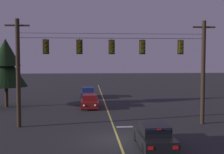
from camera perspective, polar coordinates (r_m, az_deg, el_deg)
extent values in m
plane|color=#28282B|center=(18.74, 1.27, -12.31)|extent=(180.00, 180.00, 0.00)
cube|color=#D1C64C|center=(28.49, -0.81, -6.83)|extent=(0.14, 60.00, 0.01)
cube|color=silver|center=(22.29, 5.28, -9.76)|extent=(3.40, 0.36, 0.01)
cylinder|color=#2D2116|center=(22.62, -18.11, 0.68)|extent=(0.32, 0.32, 8.13)
cube|color=#2D2116|center=(22.74, -18.28, 9.69)|extent=(1.80, 0.12, 0.12)
cylinder|color=slate|center=(22.70, -18.26, 8.81)|extent=(0.12, 0.12, 0.18)
cylinder|color=#2D2116|center=(23.76, 17.62, 0.81)|extent=(0.32, 0.32, 8.13)
cube|color=#2D2116|center=(23.87, 17.77, 9.39)|extent=(1.80, 0.12, 0.12)
cylinder|color=slate|center=(23.84, 17.76, 8.55)|extent=(0.12, 0.12, 0.18)
cylinder|color=black|center=(22.11, 0.21, 7.70)|extent=(14.27, 0.03, 0.03)
cylinder|color=black|center=(22.14, 0.21, 8.60)|extent=(14.27, 0.02, 0.02)
cylinder|color=black|center=(22.26, -13.05, 7.35)|extent=(0.04, 0.04, 0.18)
cube|color=#332D0A|center=(22.23, -13.03, 5.88)|extent=(0.32, 0.26, 0.96)
cube|color=#332D0A|center=(22.37, -12.98, 5.87)|extent=(0.48, 0.03, 1.12)
sphere|color=#380A0A|center=(22.09, -13.11, 6.65)|extent=(0.17, 0.17, 0.17)
cylinder|color=#332D0A|center=(22.05, -13.12, 6.76)|extent=(0.20, 0.10, 0.20)
sphere|color=#3D280A|center=(22.07, -13.10, 5.90)|extent=(0.17, 0.17, 0.17)
cylinder|color=#332D0A|center=(22.03, -13.11, 6.02)|extent=(0.20, 0.10, 0.20)
sphere|color=#1ED83F|center=(22.06, -13.09, 5.15)|extent=(0.17, 0.17, 0.17)
cylinder|color=#332D0A|center=(22.02, -13.10, 5.27)|extent=(0.20, 0.10, 0.20)
cylinder|color=black|center=(22.04, -6.50, 7.46)|extent=(0.04, 0.04, 0.18)
cube|color=#332D0A|center=(22.01, -6.49, 5.98)|extent=(0.32, 0.26, 0.96)
cube|color=#332D0A|center=(22.15, -6.48, 5.96)|extent=(0.48, 0.03, 1.12)
sphere|color=#380A0A|center=(21.86, -6.51, 6.75)|extent=(0.17, 0.17, 0.17)
cylinder|color=#332D0A|center=(21.82, -6.51, 6.87)|extent=(0.20, 0.10, 0.20)
sphere|color=#3D280A|center=(21.85, -6.51, 5.99)|extent=(0.17, 0.17, 0.17)
cylinder|color=#332D0A|center=(21.81, -6.51, 6.11)|extent=(0.20, 0.10, 0.20)
sphere|color=#1ED83F|center=(21.83, -6.50, 5.24)|extent=(0.17, 0.17, 0.17)
cylinder|color=#332D0A|center=(21.80, -6.50, 5.35)|extent=(0.20, 0.10, 0.20)
cylinder|color=black|center=(22.10, -0.04, 7.47)|extent=(0.04, 0.04, 0.18)
cube|color=#332D0A|center=(22.06, -0.04, 5.99)|extent=(0.32, 0.26, 0.96)
cube|color=#332D0A|center=(22.21, -0.07, 5.97)|extent=(0.48, 0.03, 1.12)
sphere|color=#380A0A|center=(21.92, -0.01, 6.76)|extent=(0.17, 0.17, 0.17)
cylinder|color=#332D0A|center=(21.88, 0.00, 6.88)|extent=(0.20, 0.10, 0.20)
sphere|color=#3D280A|center=(21.90, -0.01, 6.01)|extent=(0.17, 0.17, 0.17)
cylinder|color=#332D0A|center=(21.87, 0.00, 6.13)|extent=(0.20, 0.10, 0.20)
sphere|color=#1ED83F|center=(21.89, -0.01, 5.26)|extent=(0.17, 0.17, 0.17)
cylinder|color=#332D0A|center=(21.86, 0.00, 5.37)|extent=(0.20, 0.10, 0.20)
cylinder|color=black|center=(22.41, 6.11, 7.39)|extent=(0.04, 0.04, 0.18)
cube|color=#332D0A|center=(22.38, 6.10, 5.94)|extent=(0.32, 0.26, 0.96)
cube|color=#332D0A|center=(22.52, 6.03, 5.92)|extent=(0.48, 0.03, 1.12)
sphere|color=#380A0A|center=(22.24, 6.18, 6.69)|extent=(0.17, 0.17, 0.17)
cylinder|color=#332D0A|center=(22.20, 6.20, 6.81)|extent=(0.20, 0.10, 0.20)
sphere|color=#3D280A|center=(22.22, 6.18, 5.95)|extent=(0.17, 0.17, 0.17)
cylinder|color=#332D0A|center=(22.19, 6.20, 6.07)|extent=(0.20, 0.10, 0.20)
sphere|color=#1ED83F|center=(22.21, 6.17, 5.21)|extent=(0.17, 0.17, 0.17)
cylinder|color=#332D0A|center=(22.18, 6.19, 5.32)|extent=(0.20, 0.10, 0.20)
cylinder|color=black|center=(23.17, 13.56, 7.19)|extent=(0.04, 0.04, 0.18)
cube|color=#332D0A|center=(23.14, 13.54, 5.78)|extent=(0.32, 0.26, 0.96)
cube|color=#332D0A|center=(23.27, 13.43, 5.76)|extent=(0.48, 0.03, 1.12)
sphere|color=#380A0A|center=(23.00, 13.67, 6.51)|extent=(0.17, 0.17, 0.17)
cylinder|color=#332D0A|center=(22.96, 13.71, 6.62)|extent=(0.20, 0.10, 0.20)
sphere|color=#3D280A|center=(22.98, 13.66, 5.79)|extent=(0.17, 0.17, 0.17)
cylinder|color=#332D0A|center=(22.95, 13.70, 5.90)|extent=(0.20, 0.10, 0.20)
sphere|color=#1ED83F|center=(22.97, 13.65, 5.07)|extent=(0.17, 0.17, 0.17)
cylinder|color=#332D0A|center=(22.94, 13.69, 5.18)|extent=(0.20, 0.10, 0.20)
cube|color=black|center=(17.31, 8.26, -11.93)|extent=(1.80, 4.30, 0.68)
cube|color=black|center=(17.05, 8.37, -10.06)|extent=(1.51, 2.15, 0.54)
cube|color=black|center=(17.94, 7.69, -9.38)|extent=(1.40, 0.21, 0.48)
cube|color=black|center=(16.05, 9.24, -10.93)|extent=(1.37, 0.18, 0.46)
cylinder|color=black|center=(18.48, 4.87, -11.52)|extent=(0.22, 0.64, 0.64)
cylinder|color=black|center=(18.80, 9.74, -11.30)|extent=(0.22, 0.64, 0.64)
cylinder|color=black|center=(15.96, 6.50, -13.96)|extent=(0.22, 0.64, 0.64)
cylinder|color=black|center=(16.33, 12.12, -13.62)|extent=(0.22, 0.64, 0.64)
cube|color=red|center=(15.12, 7.68, -13.82)|extent=(0.28, 0.03, 0.18)
cube|color=red|center=(15.44, 12.52, -13.51)|extent=(0.28, 0.03, 0.18)
cube|color=red|center=(15.89, 9.34, -10.22)|extent=(0.24, 0.04, 0.06)
cube|color=maroon|center=(30.79, -4.44, -5.12)|extent=(1.80, 4.30, 0.68)
cube|color=maroon|center=(30.83, -4.44, -3.97)|extent=(1.51, 2.15, 0.54)
cube|color=black|center=(29.90, -4.44, -4.20)|extent=(1.40, 0.21, 0.48)
cube|color=black|center=(31.88, -4.45, -3.72)|extent=(1.37, 0.18, 0.46)
cylinder|color=black|center=(29.52, -2.88, -5.85)|extent=(0.22, 0.64, 0.64)
cylinder|color=black|center=(29.51, -5.97, -5.87)|extent=(0.22, 0.64, 0.64)
cylinder|color=black|center=(32.15, -3.03, -5.09)|extent=(0.22, 0.64, 0.64)
cylinder|color=black|center=(32.15, -5.86, -5.10)|extent=(0.22, 0.64, 0.64)
sphere|color=white|center=(28.64, -3.30, -5.64)|extent=(0.20, 0.20, 0.20)
sphere|color=white|center=(28.64, -5.55, -5.65)|extent=(0.20, 0.20, 0.20)
cube|color=navy|center=(38.87, -4.77, -3.33)|extent=(1.80, 4.30, 0.68)
cube|color=navy|center=(38.92, -4.77, -2.42)|extent=(1.51, 2.15, 0.54)
cube|color=black|center=(37.99, -4.78, -2.56)|extent=(1.40, 0.21, 0.48)
cube|color=black|center=(39.98, -4.77, -2.26)|extent=(1.37, 0.18, 0.46)
cylinder|color=black|center=(37.58, -3.56, -3.85)|extent=(0.22, 0.64, 0.64)
cylinder|color=black|center=(37.58, -5.98, -3.86)|extent=(0.22, 0.64, 0.64)
cylinder|color=black|center=(40.22, -3.63, -3.37)|extent=(0.22, 0.64, 0.64)
cylinder|color=black|center=(40.23, -5.89, -3.38)|extent=(0.22, 0.64, 0.64)
sphere|color=white|center=(36.71, -3.90, -3.63)|extent=(0.20, 0.20, 0.20)
sphere|color=white|center=(36.72, -5.65, -3.64)|extent=(0.20, 0.20, 0.20)
cylinder|color=#332316|center=(32.88, -20.19, -3.43)|extent=(0.36, 0.36, 2.54)
cone|color=black|center=(32.68, -20.29, 1.31)|extent=(4.46, 4.46, 3.57)
cone|color=black|center=(32.67, -20.36, 4.63)|extent=(3.12, 3.12, 2.90)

